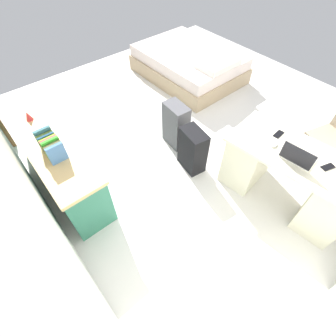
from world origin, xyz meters
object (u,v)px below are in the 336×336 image
Objects in this scene: bed at (189,64)px; suitcase_spare_grey at (176,125)px; desk at (288,177)px; laptop at (298,157)px; credenza at (58,163)px; computer_mouse at (274,144)px; cell_phone_near_laptop at (328,167)px; figurine_small at (28,116)px; cell_phone_by_mouse at (279,134)px; office_chair at (333,142)px; suitcase_black at (193,150)px.

suitcase_spare_grey reaches higher than bed.
laptop is (-0.00, 0.10, 0.40)m from desk.
computer_mouse is (-1.61, -1.81, 0.40)m from credenza.
credenza is 2.92m from cell_phone_near_laptop.
bed is 3.03m from figurine_small.
cell_phone_by_mouse is at bearing -29.90° from laptop.
cell_phone_by_mouse is at bearing -15.59° from desk.
cell_phone_near_laptop is (-1.78, -0.39, 0.43)m from suitcase_spare_grey.
desk is at bearing 158.99° from bed.
computer_mouse reaches higher than cell_phone_by_mouse.
desk is at bearing -163.08° from suitcase_spare_grey.
credenza is at bearing 81.96° from suitcase_spare_grey.
office_chair is (-0.05, -0.89, 0.03)m from desk.
laptop reaches higher than cell_phone_by_mouse.
office_chair reaches higher than computer_mouse.
suitcase_black is (1.04, 0.47, -0.09)m from desk.
cell_phone_near_laptop is 0.58m from cell_phone_by_mouse.
laptop reaches higher than bed.
desk is at bearing -146.55° from suitcase_black.
office_chair is at bearing -93.39° from desk.
cell_phone_by_mouse is (0.38, 0.80, 0.33)m from office_chair.
credenza is 3.08m from bed.
laptop is 3.34× the size of computer_mouse.
suitcase_spare_grey is 1.93× the size of laptop.
office_chair is 6.91× the size of cell_phone_by_mouse.
computer_mouse is (-0.78, -0.39, 0.46)m from suitcase_black.
office_chair is 1.09m from computer_mouse.
laptop is at bearing 145.13° from cell_phone_by_mouse.
desk is 1.60× the size of office_chair.
cell_phone_by_mouse reaches higher than desk.
desk is 3.04m from figurine_small.
cell_phone_by_mouse is at bearing 158.29° from bed.
bed is 14.08× the size of cell_phone_near_laptop.
suitcase_spare_grey is (-0.35, -1.56, -0.04)m from credenza.
bed is 19.15× the size of computer_mouse.
suitcase_spare_grey is (-1.22, 1.39, 0.08)m from bed.
cell_phone_by_mouse is (0.07, -0.18, -0.01)m from computer_mouse.
credenza is 2.46m from computer_mouse.
computer_mouse is at bearing -164.41° from suitcase_spare_grey.
suitcase_black is at bearing -120.33° from credenza.
suitcase_spare_grey is at bearing 131.31° from bed.
office_chair is 6.91× the size of cell_phone_near_laptop.
bed is 3.21m from cell_phone_near_laptop.
cell_phone_near_laptop is at bearing -167.18° from desk.
laptop is (-1.53, -0.24, 0.47)m from suitcase_spare_grey.
suitcase_black is 6.03× the size of computer_mouse.
suitcase_black is (1.10, 1.37, -0.12)m from office_chair.
office_chair is 2.01m from suitcase_spare_grey.
cell_phone_near_laptop is at bearing 103.53° from office_chair.
office_chair is at bearing -130.55° from figurine_small.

